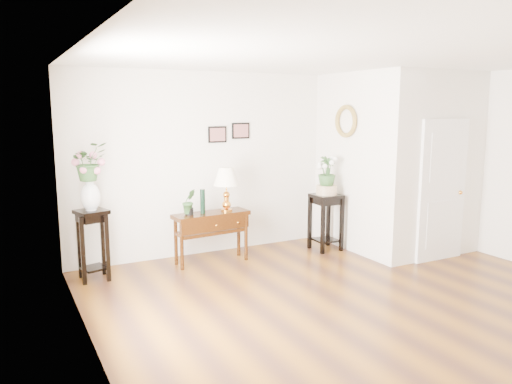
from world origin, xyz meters
TOP-DOWN VIEW (x-y plane):
  - floor at (0.00, 0.00)m, footprint 6.00×5.50m
  - ceiling at (0.00, 0.00)m, footprint 6.00×5.50m
  - wall_back at (0.00, 2.75)m, footprint 6.00×0.02m
  - wall_left at (-3.00, 0.00)m, footprint 0.02×5.50m
  - partition at (2.10, 1.77)m, footprint 1.80×1.95m
  - door at (2.10, 0.78)m, footprint 0.90×0.05m
  - art_print_left at (-0.65, 2.73)m, footprint 0.30×0.02m
  - art_print_right at (-0.25, 2.73)m, footprint 0.30×0.02m
  - wall_ornament at (1.16, 1.90)m, footprint 0.07×0.51m
  - console_table at (-0.98, 2.22)m, footprint 1.15×0.46m
  - table_lamp at (-0.73, 2.22)m, footprint 0.43×0.43m
  - green_vase at (-1.11, 2.22)m, footprint 0.10×0.10m
  - potted_plant at (-1.32, 2.22)m, footprint 0.21×0.17m
  - plant_stand_a at (-2.65, 2.26)m, footprint 0.45×0.45m
  - porcelain_vase at (-2.65, 2.26)m, footprint 0.25×0.25m
  - lily_arrangement at (-2.65, 2.26)m, footprint 0.55×0.51m
  - plant_stand_b at (0.90, 2.00)m, footprint 0.44×0.44m
  - ceramic_bowl at (0.90, 2.00)m, footprint 0.39×0.39m
  - narcissus at (0.90, 2.00)m, footprint 0.34×0.34m

SIDE VIEW (x-z plane):
  - floor at x=0.00m, z-range -0.01..0.01m
  - console_table at x=-0.98m, z-range 0.00..0.75m
  - plant_stand_b at x=0.90m, z-range 0.00..0.90m
  - plant_stand_a at x=-2.65m, z-range 0.00..0.94m
  - green_vase at x=-1.11m, z-range 0.74..1.10m
  - potted_plant at x=-1.32m, z-range 0.75..1.10m
  - ceramic_bowl at x=0.90m, z-range 0.91..1.05m
  - door at x=2.10m, z-range 0.00..2.10m
  - table_lamp at x=-0.73m, z-range 0.77..1.43m
  - porcelain_vase at x=-2.65m, z-range 0.95..1.38m
  - narcissus at x=0.90m, z-range 1.02..1.51m
  - wall_back at x=0.00m, z-range 0.00..2.80m
  - wall_left at x=-3.00m, z-range 0.00..2.80m
  - partition at x=2.10m, z-range 0.00..2.80m
  - lily_arrangement at x=-2.65m, z-range 1.34..1.84m
  - art_print_left at x=-0.65m, z-range 1.73..1.98m
  - art_print_right at x=-0.25m, z-range 1.77..2.02m
  - wall_ornament at x=1.16m, z-range 1.79..2.30m
  - ceiling at x=0.00m, z-range 2.79..2.81m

